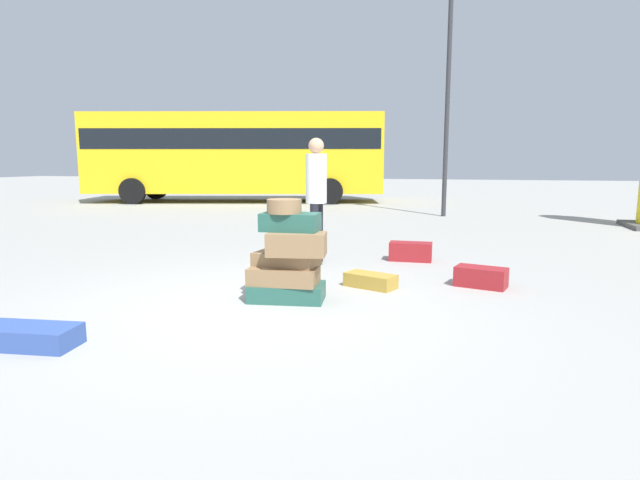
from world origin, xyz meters
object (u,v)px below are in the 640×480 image
person_bearded_onlooker (317,189)px  lamp_post (449,58)px  suitcase_maroon_upright_blue (411,252)px  parked_bus (236,151)px  suitcase_tower (288,258)px  suitcase_navy_foreground_near (29,336)px  suitcase_tan_foreground_far (370,280)px  suitcase_maroon_left_side (481,277)px

person_bearded_onlooker → lamp_post: lamp_post is taller
suitcase_maroon_upright_blue → person_bearded_onlooker: (-1.30, -0.52, 0.93)m
parked_bus → lamp_post: bearing=-38.7°
suitcase_tower → suitcase_navy_foreground_near: 2.44m
suitcase_tan_foreground_far → suitcase_maroon_upright_blue: bearing=101.9°
suitcase_navy_foreground_near → suitcase_tower: bearing=43.0°
suitcase_navy_foreground_near → suitcase_tan_foreground_far: bearing=42.2°
parked_bus → lamp_post: (7.54, -3.43, 2.27)m
suitcase_tan_foreground_far → parked_bus: 13.85m
lamp_post → person_bearded_onlooker: bearing=-102.7°
suitcase_maroon_left_side → suitcase_tan_foreground_far: suitcase_maroon_left_side is taller
person_bearded_onlooker → lamp_post: 7.95m
suitcase_tower → person_bearded_onlooker: person_bearded_onlooker is taller
suitcase_navy_foreground_near → parked_bus: size_ratio=0.07×
suitcase_tan_foreground_far → person_bearded_onlooker: bearing=150.1°
parked_bus → lamp_post: 8.59m
suitcase_navy_foreground_near → person_bearded_onlooker: person_bearded_onlooker is taller
suitcase_navy_foreground_near → parked_bus: (-4.62, 14.50, 1.75)m
suitcase_tan_foreground_far → person_bearded_onlooker: size_ratio=0.33×
suitcase_maroon_upright_blue → suitcase_navy_foreground_near: bearing=-121.4°
suitcase_maroon_upright_blue → lamp_post: (0.31, 6.65, 3.97)m
suitcase_tan_foreground_far → lamp_post: (0.62, 8.43, 4.03)m
parked_bus → lamp_post: size_ratio=1.71×
suitcase_tower → suitcase_maroon_left_side: size_ratio=1.86×
suitcase_maroon_left_side → parked_bus: (-8.17, 11.50, 1.72)m
suitcase_tower → person_bearded_onlooker: 2.16m
lamp_post → suitcase_navy_foreground_near: bearing=-104.8°
suitcase_tower → suitcase_tan_foreground_far: suitcase_tower is taller
suitcase_maroon_upright_blue → parked_bus: (-7.23, 10.08, 1.70)m
suitcase_maroon_left_side → lamp_post: (-0.63, 8.07, 3.99)m
suitcase_tower → suitcase_tan_foreground_far: 1.15m
suitcase_maroon_upright_blue → person_bearded_onlooker: person_bearded_onlooker is taller
suitcase_maroon_upright_blue → suitcase_tan_foreground_far: (-0.31, -1.78, -0.06)m
suitcase_maroon_left_side → suitcase_maroon_upright_blue: (-0.94, 1.42, 0.02)m
person_bearded_onlooker → lamp_post: size_ratio=0.28×
suitcase_maroon_upright_blue → suitcase_navy_foreground_near: (-2.62, -4.42, -0.05)m
suitcase_maroon_left_side → lamp_post: lamp_post is taller
suitcase_maroon_upright_blue → suitcase_tan_foreground_far: bearing=-100.6°
suitcase_tower → person_bearded_onlooker: bearing=97.0°
person_bearded_onlooker → lamp_post: bearing=170.3°
person_bearded_onlooker → suitcase_navy_foreground_near: bearing=-15.6°
person_bearded_onlooker → parked_bus: 12.17m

